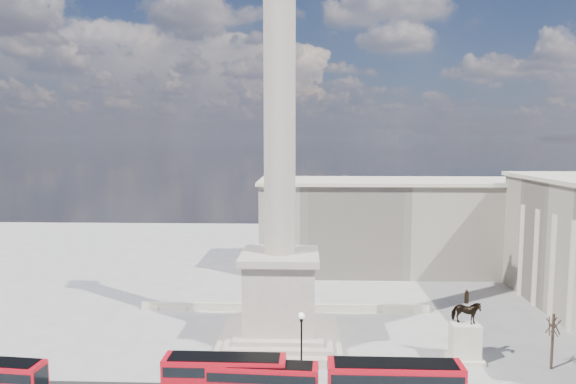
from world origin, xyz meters
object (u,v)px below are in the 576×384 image
(nelsons_column, at_px, (280,235))
(victorian_lamp, at_px, (301,343))
(equestrian_statue, at_px, (465,337))
(red_bus_a, at_px, (226,379))
(pedestrian_walking, at_px, (395,383))
(red_bus_b, at_px, (263,384))
(pedestrian_crossing, at_px, (441,380))

(nelsons_column, height_order, victorian_lamp, nelsons_column)
(victorian_lamp, xyz_separation_m, equestrian_statue, (17.58, 6.08, -1.55))
(red_bus_a, bearing_deg, equestrian_statue, 22.54)
(pedestrian_walking, bearing_deg, red_bus_a, -161.25)
(red_bus_a, bearing_deg, pedestrian_walking, 10.36)
(nelsons_column, relative_size, pedestrian_walking, 27.49)
(red_bus_a, height_order, equestrian_statue, equestrian_statue)
(victorian_lamp, relative_size, pedestrian_walking, 4.02)
(red_bus_b, distance_m, equestrian_statue, 23.36)
(victorian_lamp, distance_m, pedestrian_walking, 9.60)
(pedestrian_walking, distance_m, pedestrian_crossing, 4.55)
(nelsons_column, xyz_separation_m, victorian_lamp, (2.63, -10.43, -8.63))
(red_bus_a, xyz_separation_m, pedestrian_walking, (15.73, 2.75, -1.44))
(equestrian_statue, bearing_deg, red_bus_b, -153.84)
(red_bus_b, bearing_deg, nelsons_column, 89.99)
(equestrian_statue, xyz_separation_m, pedestrian_crossing, (-4.17, -6.41, -1.79))
(nelsons_column, height_order, equestrian_statue, nelsons_column)
(pedestrian_walking, relative_size, pedestrian_crossing, 0.95)
(pedestrian_crossing, bearing_deg, victorian_lamp, 68.48)
(nelsons_column, relative_size, victorian_lamp, 6.84)
(nelsons_column, height_order, red_bus_a, nelsons_column)
(red_bus_b, xyz_separation_m, equestrian_statue, (20.96, 10.29, 0.62))
(red_bus_b, relative_size, equestrian_statue, 1.27)
(red_bus_a, bearing_deg, red_bus_b, -6.14)
(victorian_lamp, bearing_deg, pedestrian_crossing, -1.41)
(equestrian_statue, bearing_deg, pedestrian_crossing, -123.06)
(red_bus_b, bearing_deg, pedestrian_walking, 17.27)
(equestrian_statue, bearing_deg, red_bus_a, -157.91)
(equestrian_statue, distance_m, pedestrian_crossing, 7.86)
(red_bus_a, height_order, pedestrian_crossing, red_bus_a)
(nelsons_column, bearing_deg, equestrian_statue, -12.15)
(victorian_lamp, distance_m, equestrian_statue, 18.67)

